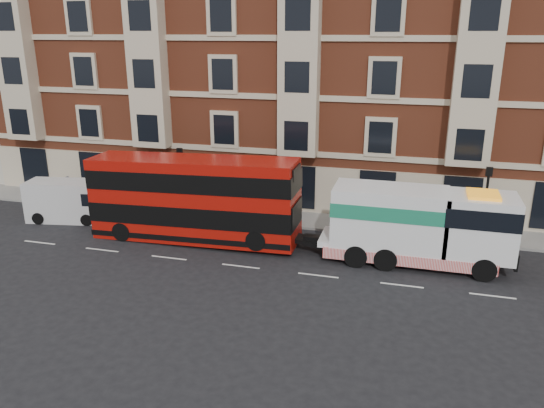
# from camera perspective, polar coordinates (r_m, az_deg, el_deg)

# --- Properties ---
(ground) EXTENTS (120.00, 120.00, 0.00)m
(ground) POSITION_cam_1_polar(r_m,az_deg,el_deg) (27.19, -3.38, -6.71)
(ground) COLOR black
(ground) RESTS_ON ground
(sidewalk) EXTENTS (90.00, 3.00, 0.15)m
(sidewalk) POSITION_cam_1_polar(r_m,az_deg,el_deg) (33.82, 0.67, -1.44)
(sidewalk) COLOR slate
(sidewalk) RESTS_ON ground
(victorian_terrace) EXTENTS (45.00, 12.00, 20.40)m
(victorian_terrace) POSITION_cam_1_polar(r_m,az_deg,el_deg) (39.09, 4.37, 16.12)
(victorian_terrace) COLOR brown
(victorian_terrace) RESTS_ON ground
(lamp_post_west) EXTENTS (0.35, 0.15, 4.35)m
(lamp_post_west) POSITION_cam_1_polar(r_m,az_deg,el_deg) (33.85, -9.77, 2.92)
(lamp_post_west) COLOR black
(lamp_post_west) RESTS_ON sidewalk
(lamp_post_east) EXTENTS (0.35, 0.15, 4.35)m
(lamp_post_east) POSITION_cam_1_polar(r_m,az_deg,el_deg) (31.05, 21.99, 0.44)
(lamp_post_east) COLOR black
(lamp_post_east) RESTS_ON sidewalk
(double_decker_bus) EXTENTS (11.80, 2.71, 4.78)m
(double_decker_bus) POSITION_cam_1_polar(r_m,az_deg,el_deg) (29.90, -8.42, 0.66)
(double_decker_bus) COLOR #A61009
(double_decker_bus) RESTS_ON ground
(tow_truck) EXTENTS (9.45, 2.79, 3.94)m
(tow_truck) POSITION_cam_1_polar(r_m,az_deg,el_deg) (27.67, 15.21, -2.22)
(tow_truck) COLOR white
(tow_truck) RESTS_ON ground
(box_van) EXTENTS (5.11, 2.76, 2.52)m
(box_van) POSITION_cam_1_polar(r_m,az_deg,el_deg) (35.62, -21.13, 0.29)
(box_van) COLOR silver
(box_van) RESTS_ON ground
(pedestrian) EXTENTS (0.76, 0.62, 1.79)m
(pedestrian) POSITION_cam_1_polar(r_m,az_deg,el_deg) (39.02, -21.08, 1.50)
(pedestrian) COLOR black
(pedestrian) RESTS_ON sidewalk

